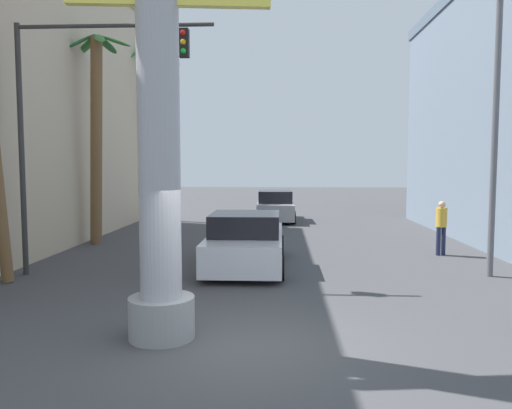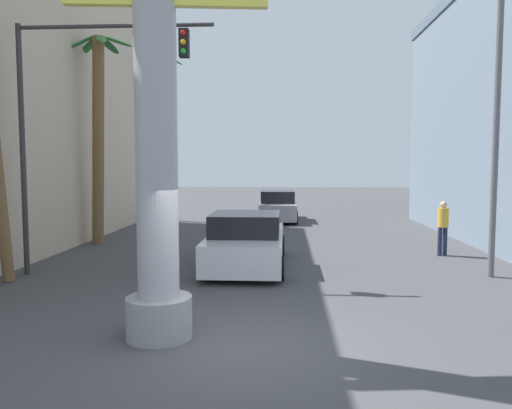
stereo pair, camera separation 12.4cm
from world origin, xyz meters
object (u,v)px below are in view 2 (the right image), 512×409
(street_lamp, at_px, (479,98))
(car_far, at_px, (278,206))
(pedestrian_mid_right, at_px, (443,224))
(car_lead, at_px, (246,242))
(traffic_light_mast, at_px, (77,101))
(palm_tree_far_left, at_px, (151,101))
(palm_tree_mid_left, at_px, (98,125))

(street_lamp, distance_m, car_far, 14.21)
(car_far, bearing_deg, pedestrian_mid_right, -60.42)
(car_lead, relative_size, car_far, 1.09)
(street_lamp, distance_m, pedestrian_mid_right, 4.67)
(traffic_light_mast, xyz_separation_m, palm_tree_far_left, (-1.62, 13.04, 1.62))
(street_lamp, xyz_separation_m, car_lead, (-5.99, 0.92, -3.88))
(street_lamp, distance_m, traffic_light_mast, 10.26)
(car_lead, xyz_separation_m, car_far, (0.68, 11.68, 0.03))
(palm_tree_far_left, bearing_deg, pedestrian_mid_right, -38.64)
(traffic_light_mast, xyz_separation_m, car_lead, (4.26, 1.35, -3.82))
(traffic_light_mast, relative_size, palm_tree_mid_left, 0.86)
(traffic_light_mast, bearing_deg, palm_tree_far_left, 97.08)
(palm_tree_mid_left, bearing_deg, street_lamp, -21.80)
(car_far, height_order, palm_tree_mid_left, palm_tree_mid_left)
(car_lead, xyz_separation_m, pedestrian_mid_right, (6.12, 2.10, 0.32))
(palm_tree_mid_left, distance_m, pedestrian_mid_right, 12.33)
(car_lead, bearing_deg, palm_tree_far_left, 116.71)
(palm_tree_far_left, relative_size, palm_tree_mid_left, 1.18)
(street_lamp, relative_size, car_lead, 1.50)
(car_far, height_order, pedestrian_mid_right, pedestrian_mid_right)
(palm_tree_far_left, distance_m, palm_tree_mid_left, 8.17)
(traffic_light_mast, distance_m, palm_tree_mid_left, 5.27)
(palm_tree_far_left, bearing_deg, palm_tree_mid_left, -88.28)
(palm_tree_far_left, height_order, palm_tree_mid_left, palm_tree_far_left)
(car_lead, bearing_deg, palm_tree_mid_left, 146.53)
(palm_tree_mid_left, bearing_deg, pedestrian_mid_right, -7.90)
(traffic_light_mast, distance_m, palm_tree_far_left, 13.24)
(street_lamp, xyz_separation_m, traffic_light_mast, (-10.25, -0.43, -0.05))
(traffic_light_mast, relative_size, palm_tree_far_left, 0.73)
(street_lamp, bearing_deg, car_lead, 171.27)
(traffic_light_mast, relative_size, car_lead, 1.30)
(palm_tree_far_left, bearing_deg, traffic_light_mast, -82.92)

